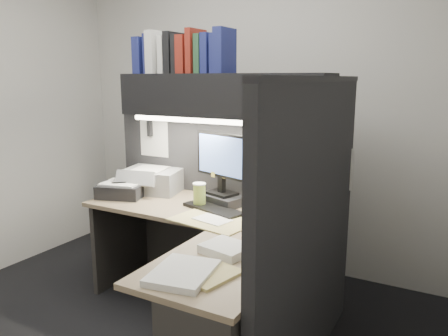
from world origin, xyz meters
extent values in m
cube|color=silver|center=(0.00, 1.50, 1.35)|extent=(3.50, 0.04, 2.70)
cube|color=black|center=(0.03, 0.93, 0.80)|extent=(1.90, 0.06, 1.60)
cube|color=black|center=(0.98, 0.18, 0.80)|extent=(0.06, 1.50, 1.60)
cube|color=#8D765A|center=(0.10, 0.56, 0.71)|extent=(1.70, 0.68, 0.03)
cube|color=#8D765A|center=(0.65, -0.21, 0.71)|extent=(0.60, 0.85, 0.03)
cube|color=#2D2A28|center=(0.10, 0.86, 0.35)|extent=(1.61, 0.02, 0.70)
cube|color=#2D2A28|center=(-0.70, 0.56, 0.35)|extent=(0.04, 0.61, 0.70)
cube|color=black|center=(0.12, 0.75, 1.50)|extent=(1.55, 0.34, 0.30)
cylinder|color=white|center=(0.12, 0.61, 1.33)|extent=(1.32, 0.04, 0.04)
cube|color=black|center=(0.15, 0.70, 0.76)|extent=(0.39, 0.30, 0.07)
cube|color=black|center=(0.15, 0.70, 0.87)|extent=(0.06, 0.05, 0.11)
cube|color=black|center=(0.15, 0.69, 1.09)|extent=(0.46, 0.17, 0.31)
cube|color=#6386D9|center=(0.15, 0.67, 1.09)|extent=(0.42, 0.13, 0.27)
cube|color=black|center=(0.19, 0.51, 0.74)|extent=(0.50, 0.30, 0.02)
cube|color=#1C309B|center=(0.63, 0.53, 0.73)|extent=(0.23, 0.22, 0.00)
ellipsoid|color=black|center=(0.65, 0.51, 0.75)|extent=(0.06, 0.10, 0.04)
cube|color=beige|center=(0.67, 0.67, 0.78)|extent=(0.33, 0.33, 0.10)
cylinder|color=#A5AF46|center=(0.06, 0.55, 0.81)|extent=(0.10, 0.10, 0.16)
cube|color=gray|center=(-0.51, 0.75, 0.82)|extent=(0.52, 0.47, 0.18)
cube|color=black|center=(-0.60, 0.49, 0.78)|extent=(0.40, 0.37, 0.10)
cube|color=tan|center=(0.30, 0.32, 0.73)|extent=(0.55, 0.40, 0.01)
cube|color=white|center=(0.62, -0.08, 0.75)|extent=(0.27, 0.24, 0.05)
cube|color=white|center=(0.58, -0.42, 0.75)|extent=(0.31, 0.37, 0.03)
cube|color=tan|center=(0.69, -0.36, 0.74)|extent=(0.26, 0.30, 0.01)
cube|color=navy|center=(-0.55, 0.75, 1.78)|extent=(0.07, 0.22, 0.27)
cube|color=navy|center=(-0.47, 0.76, 1.79)|extent=(0.05, 0.22, 0.29)
cube|color=silver|center=(-0.41, 0.73, 1.80)|extent=(0.07, 0.22, 0.31)
cube|color=silver|center=(-0.33, 0.76, 1.78)|extent=(0.05, 0.22, 0.27)
cube|color=black|center=(-0.28, 0.75, 1.80)|extent=(0.06, 0.22, 0.29)
cube|color=black|center=(-0.21, 0.75, 1.79)|extent=(0.05, 0.22, 0.27)
cube|color=maroon|center=(-0.15, 0.74, 1.78)|extent=(0.07, 0.22, 0.26)
cube|color=maroon|center=(-0.07, 0.73, 1.80)|extent=(0.05, 0.22, 0.31)
cube|color=#274E31|center=(-0.02, 0.75, 1.78)|extent=(0.05, 0.22, 0.27)
cube|color=navy|center=(0.04, 0.76, 1.79)|extent=(0.06, 0.22, 0.27)
cube|color=navy|center=(0.11, 0.75, 1.78)|extent=(0.04, 0.22, 0.27)
cube|color=navy|center=(0.16, 0.73, 1.80)|extent=(0.07, 0.22, 0.30)
cube|color=white|center=(0.70, 0.90, 1.05)|extent=(0.21, 0.00, 0.28)
cube|color=white|center=(0.92, 0.90, 1.03)|extent=(0.21, 0.00, 0.28)
cube|color=white|center=(-0.60, 0.90, 1.15)|extent=(0.28, 0.00, 0.34)
cube|color=black|center=(0.95, 0.04, 1.02)|extent=(0.00, 0.18, 0.22)
cube|color=white|center=(0.95, -0.31, 0.95)|extent=(0.00, 0.21, 0.28)
camera|label=1|loc=(1.64, -1.95, 1.62)|focal=35.00mm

